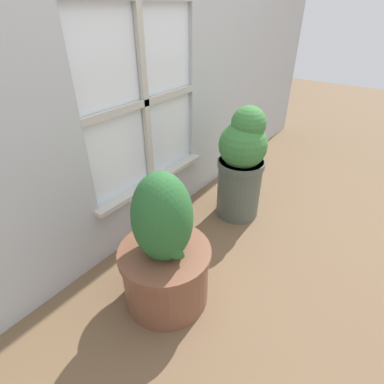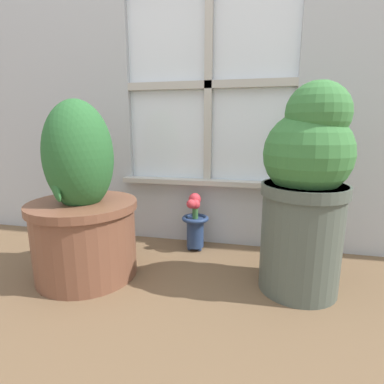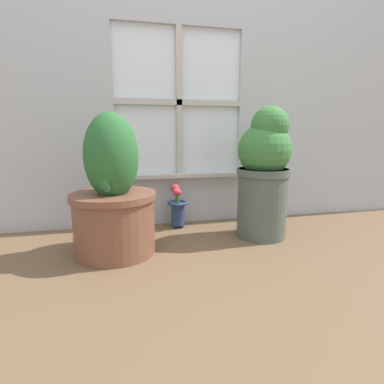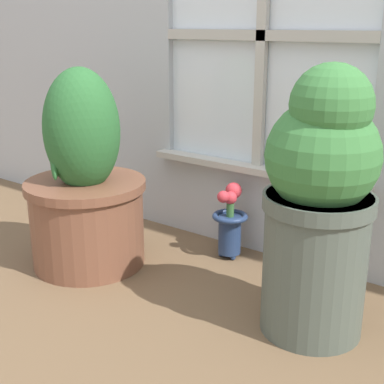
{
  "view_description": "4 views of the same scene",
  "coord_description": "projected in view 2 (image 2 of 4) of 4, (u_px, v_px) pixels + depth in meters",
  "views": [
    {
      "loc": [
        -1.13,
        -0.48,
        1.23
      ],
      "look_at": [
        -0.01,
        0.35,
        0.35
      ],
      "focal_mm": 28.0,
      "sensor_mm": 36.0,
      "label": 1
    },
    {
      "loc": [
        0.25,
        -0.81,
        0.6
      ],
      "look_at": [
        -0.01,
        0.34,
        0.34
      ],
      "focal_mm": 28.0,
      "sensor_mm": 36.0,
      "label": 2
    },
    {
      "loc": [
        -0.34,
        -1.28,
        0.59
      ],
      "look_at": [
        0.02,
        0.37,
        0.26
      ],
      "focal_mm": 28.0,
      "sensor_mm": 36.0,
      "label": 3
    },
    {
      "loc": [
        0.95,
        -0.99,
        0.83
      ],
      "look_at": [
        -0.03,
        0.31,
        0.31
      ],
      "focal_mm": 50.0,
      "sensor_mm": 36.0,
      "label": 4
    }
  ],
  "objects": [
    {
      "name": "ground_plane",
      "position": [
        170.0,
        318.0,
        0.95
      ],
      "size": [
        10.0,
        10.0,
        0.0
      ],
      "primitive_type": "plane",
      "color": "brown"
    },
    {
      "name": "potted_plant_left",
      "position": [
        83.0,
        209.0,
        1.17
      ],
      "size": [
        0.42,
        0.42,
        0.69
      ],
      "color": "brown",
      "rests_on": "ground_plane"
    },
    {
      "name": "potted_plant_right",
      "position": [
        306.0,
        190.0,
        1.04
      ],
      "size": [
        0.3,
        0.3,
        0.74
      ],
      "color": "#4C564C",
      "rests_on": "ground_plane"
    },
    {
      "name": "flower_vase",
      "position": [
        195.0,
        222.0,
        1.45
      ],
      "size": [
        0.13,
        0.13,
        0.28
      ],
      "color": "navy",
      "rests_on": "ground_plane"
    }
  ]
}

